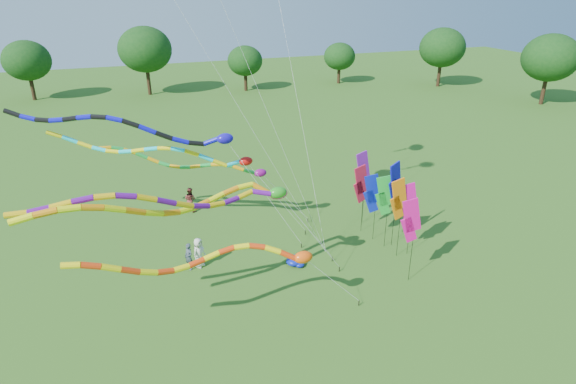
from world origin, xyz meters
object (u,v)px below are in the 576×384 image
object	(u,v)px
blue_nylon_heap	(304,261)
person_c	(190,199)
tube_kite_red	(226,259)
tube_kite_orange	(199,201)
person_b	(189,257)
person_a	(199,253)

from	to	relation	value
blue_nylon_heap	person_c	distance (m)	10.32
tube_kite_red	person_c	distance (m)	13.74
tube_kite_orange	person_b	distance (m)	6.28
blue_nylon_heap	person_a	xyz separation A→B (m)	(-5.56, 1.84, 0.70)
tube_kite_red	tube_kite_orange	world-z (taller)	tube_kite_orange
tube_kite_orange	person_a	distance (m)	6.28
tube_kite_red	person_b	size ratio (longest dim) A/B	7.84
tube_kite_red	blue_nylon_heap	size ratio (longest dim) A/B	9.63
tube_kite_red	person_a	distance (m)	6.84
person_b	person_c	world-z (taller)	person_c
tube_kite_orange	blue_nylon_heap	xyz separation A→B (m)	(5.90, 2.07, -5.61)
tube_kite_orange	person_c	size ratio (longest dim) A/B	8.23
blue_nylon_heap	person_c	world-z (taller)	person_c
tube_kite_red	person_b	distance (m)	6.83
tube_kite_red	person_b	world-z (taller)	tube_kite_red
tube_kite_red	blue_nylon_heap	distance (m)	7.78
person_b	tube_kite_red	bearing A→B (deg)	-18.78
person_c	tube_kite_red	bearing A→B (deg)	133.47
person_a	blue_nylon_heap	bearing A→B (deg)	-60.41
person_c	person_a	bearing A→B (deg)	129.62
tube_kite_red	person_c	xyz separation A→B (m)	(0.54, 13.39, -3.05)
blue_nylon_heap	person_b	bearing A→B (deg)	164.10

